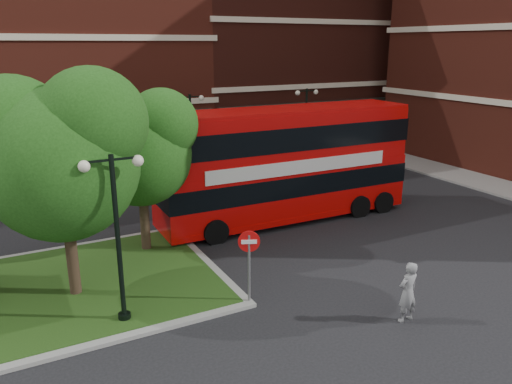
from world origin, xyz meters
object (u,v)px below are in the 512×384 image
bus (286,157)px  woman (408,292)px  car_white (275,158)px  car_silver (161,170)px

bus → woman: bearing=-97.9°
car_white → woman: bearing=168.1°
car_silver → woman: bearing=-173.1°
bus → car_white: (4.49, 8.73, -2.29)m
bus → car_white: bus is taller
woman → car_silver: bearing=-88.1°
bus → car_white: 10.08m
woman → car_white: (5.91, 18.00, -0.29)m
car_silver → car_white: car_silver is taller
car_white → car_silver: bearing=96.2°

